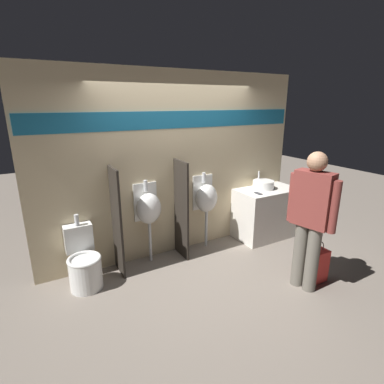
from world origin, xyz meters
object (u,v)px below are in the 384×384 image
(urinal_near_counter, at_px, (148,208))
(urinal_far, at_px, (206,198))
(person_in_vest, at_px, (311,216))
(sink_basin, at_px, (263,185))
(shopping_bag, at_px, (316,266))
(cell_phone, at_px, (258,193))
(toilet, at_px, (84,264))

(urinal_near_counter, distance_m, urinal_far, 0.96)
(urinal_far, height_order, person_in_vest, person_in_vest)
(sink_basin, distance_m, person_in_vest, 1.56)
(sink_basin, height_order, shopping_bag, sink_basin)
(cell_phone, height_order, person_in_vest, person_in_vest)
(toilet, bearing_deg, shopping_bag, -27.55)
(sink_basin, xyz_separation_m, person_in_vest, (-0.58, -1.45, 0.03))
(urinal_near_counter, xyz_separation_m, shopping_bag, (1.68, -1.57, -0.59))
(toilet, height_order, person_in_vest, person_in_vest)
(shopping_bag, bearing_deg, cell_phone, 86.67)
(urinal_near_counter, relative_size, urinal_far, 1.00)
(sink_basin, relative_size, shopping_bag, 0.62)
(sink_basin, height_order, toilet, sink_basin)
(urinal_near_counter, bearing_deg, sink_basin, -3.36)
(sink_basin, bearing_deg, urinal_near_counter, 176.64)
(person_in_vest, height_order, shopping_bag, person_in_vest)
(urinal_far, xyz_separation_m, shopping_bag, (0.72, -1.57, -0.59))
(urinal_near_counter, height_order, shopping_bag, urinal_near_counter)
(sink_basin, xyz_separation_m, urinal_near_counter, (-2.02, 0.12, -0.11))
(cell_phone, bearing_deg, urinal_near_counter, 170.19)
(toilet, bearing_deg, urinal_far, 5.62)
(sink_basin, relative_size, person_in_vest, 0.20)
(urinal_far, distance_m, toilet, 2.00)
(urinal_near_counter, distance_m, person_in_vest, 2.14)
(sink_basin, relative_size, urinal_near_counter, 0.29)
(urinal_near_counter, height_order, toilet, urinal_near_counter)
(cell_phone, height_order, shopping_bag, cell_phone)
(person_in_vest, bearing_deg, shopping_bag, -102.56)
(person_in_vest, bearing_deg, toilet, 46.65)
(cell_phone, distance_m, shopping_bag, 1.42)
(cell_phone, height_order, urinal_far, urinal_far)
(toilet, relative_size, person_in_vest, 0.52)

